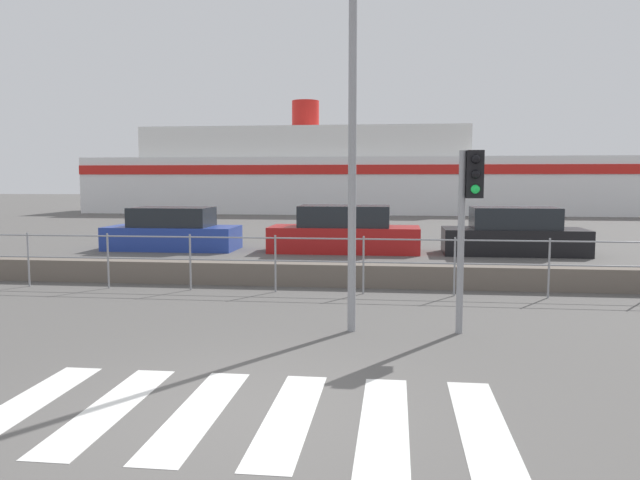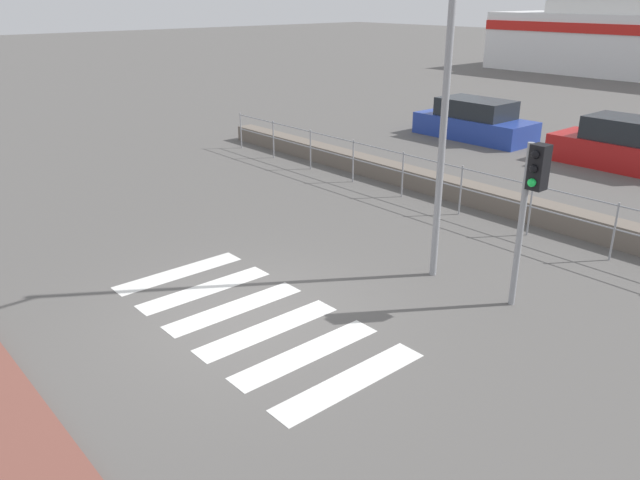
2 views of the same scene
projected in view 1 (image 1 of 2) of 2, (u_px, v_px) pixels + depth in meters
The scene contains 10 objects.
ground_plane at pixel (237, 414), 6.01m from camera, with size 160.00×160.00×0.00m, color #565451.
crosswalk at pixel (243, 414), 6.00m from camera, with size 4.95×2.40×0.01m.
seawall at pixel (324, 274), 13.23m from camera, with size 21.49×0.55×0.47m.
harbor_fence at pixel (319, 255), 12.32m from camera, with size 19.38×0.04×1.14m.
traffic_light_far at pixel (469, 200), 8.95m from camera, with size 0.34×0.32×2.66m.
streetlamp at pixel (351, 67), 8.67m from camera, with size 0.32×1.31×6.13m.
ferry_boat at pixel (360, 177), 41.39m from camera, with size 37.86×6.38×7.40m.
parked_car_blue at pixel (172, 232), 19.91m from camera, with size 4.15×1.72×1.35m.
parked_car_red at pixel (344, 232), 19.24m from camera, with size 4.60×1.73×1.44m.
parked_car_black at pixel (514, 234), 18.63m from camera, with size 4.17×1.71×1.41m.
Camera 1 is at (1.50, -5.68, 2.26)m, focal length 35.00 mm.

